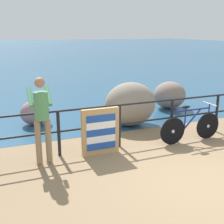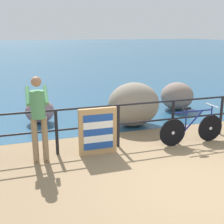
{
  "view_description": "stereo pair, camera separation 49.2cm",
  "coord_description": "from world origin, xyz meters",
  "px_view_note": "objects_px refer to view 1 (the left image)",
  "views": [
    {
      "loc": [
        -3.29,
        -3.82,
        2.61
      ],
      "look_at": [
        -0.73,
        2.46,
        0.74
      ],
      "focal_mm": 46.89,
      "sensor_mm": 36.0,
      "label": 1
    },
    {
      "loc": [
        -2.82,
        -3.99,
        2.61
      ],
      "look_at": [
        -0.73,
        2.46,
        0.74
      ],
      "focal_mm": 46.89,
      "sensor_mm": 36.0,
      "label": 2
    }
  ],
  "objects_px": {
    "bicycle": "(191,126)",
    "breakwater_boulder_left": "(35,113)",
    "breakwater_boulder_main": "(130,104)",
    "person_at_railing": "(42,117)",
    "breakwater_boulder_right": "(170,95)",
    "folded_deckchair_stack": "(100,132)"
  },
  "relations": [
    {
      "from": "breakwater_boulder_main",
      "to": "bicycle",
      "type": "bearing_deg",
      "value": -64.82
    },
    {
      "from": "breakwater_boulder_right",
      "to": "breakwater_boulder_left",
      "type": "bearing_deg",
      "value": -178.12
    },
    {
      "from": "person_at_railing",
      "to": "folded_deckchair_stack",
      "type": "relative_size",
      "value": 1.71
    },
    {
      "from": "bicycle",
      "to": "breakwater_boulder_right",
      "type": "distance_m",
      "value": 3.24
    },
    {
      "from": "bicycle",
      "to": "breakwater_boulder_left",
      "type": "height_order",
      "value": "bicycle"
    },
    {
      "from": "folded_deckchair_stack",
      "to": "breakwater_boulder_right",
      "type": "height_order",
      "value": "folded_deckchair_stack"
    },
    {
      "from": "bicycle",
      "to": "breakwater_boulder_left",
      "type": "bearing_deg",
      "value": 139.14
    },
    {
      "from": "bicycle",
      "to": "person_at_railing",
      "type": "bearing_deg",
      "value": 178.19
    },
    {
      "from": "person_at_railing",
      "to": "breakwater_boulder_left",
      "type": "height_order",
      "value": "person_at_railing"
    },
    {
      "from": "person_at_railing",
      "to": "breakwater_boulder_main",
      "type": "distance_m",
      "value": 3.21
    },
    {
      "from": "bicycle",
      "to": "breakwater_boulder_right",
      "type": "height_order",
      "value": "breakwater_boulder_right"
    },
    {
      "from": "folded_deckchair_stack",
      "to": "breakwater_boulder_main",
      "type": "xyz_separation_m",
      "value": [
        1.5,
        1.63,
        0.1
      ]
    },
    {
      "from": "breakwater_boulder_right",
      "to": "bicycle",
      "type": "bearing_deg",
      "value": -113.76
    },
    {
      "from": "person_at_railing",
      "to": "folded_deckchair_stack",
      "type": "height_order",
      "value": "person_at_railing"
    },
    {
      "from": "folded_deckchair_stack",
      "to": "breakwater_boulder_main",
      "type": "height_order",
      "value": "breakwater_boulder_main"
    },
    {
      "from": "breakwater_boulder_main",
      "to": "breakwater_boulder_left",
      "type": "height_order",
      "value": "breakwater_boulder_main"
    },
    {
      "from": "bicycle",
      "to": "person_at_railing",
      "type": "distance_m",
      "value": 3.59
    },
    {
      "from": "bicycle",
      "to": "breakwater_boulder_main",
      "type": "bearing_deg",
      "value": 114.53
    },
    {
      "from": "breakwater_boulder_main",
      "to": "breakwater_boulder_right",
      "type": "distance_m",
      "value": 2.46
    },
    {
      "from": "breakwater_boulder_main",
      "to": "breakwater_boulder_left",
      "type": "xyz_separation_m",
      "value": [
        -2.52,
        1.09,
        -0.27
      ]
    },
    {
      "from": "breakwater_boulder_main",
      "to": "breakwater_boulder_right",
      "type": "bearing_deg",
      "value": 30.42
    },
    {
      "from": "person_at_railing",
      "to": "folded_deckchair_stack",
      "type": "distance_m",
      "value": 1.32
    }
  ]
}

